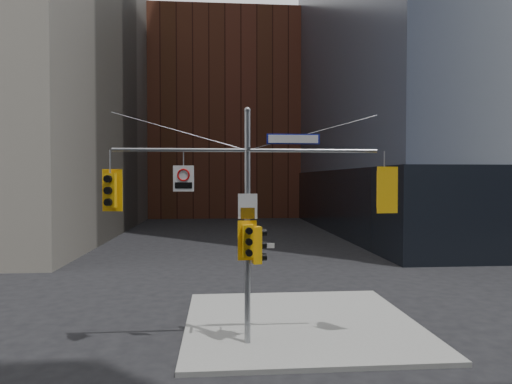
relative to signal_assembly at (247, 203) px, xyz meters
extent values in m
plane|color=black|center=(0.00, -1.99, -4.42)|extent=(160.00, 160.00, 0.00)
cube|color=gray|center=(2.00, 2.01, -4.34)|extent=(8.00, 8.00, 0.15)
cube|color=black|center=(28.00, 30.01, -1.42)|extent=(36.40, 36.40, 6.00)
cube|color=brown|center=(0.00, 56.01, 9.58)|extent=(26.00, 20.00, 28.00)
cylinder|color=gray|center=(0.00, 0.01, -0.82)|extent=(0.18, 0.18, 7.20)
sphere|color=gray|center=(0.00, 0.01, 2.78)|extent=(0.20, 0.20, 0.20)
cylinder|color=gray|center=(-2.00, 0.01, 1.58)|extent=(4.00, 0.11, 0.11)
cylinder|color=gray|center=(2.00, 0.01, 1.58)|extent=(4.00, 0.11, 0.11)
cylinder|color=gray|center=(0.00, -0.34, 1.58)|extent=(0.10, 0.70, 0.10)
cylinder|color=gray|center=(-2.00, 0.01, 2.13)|extent=(4.00, 0.02, 1.12)
cylinder|color=gray|center=(2.00, 0.01, 2.13)|extent=(4.00, 0.02, 1.12)
cube|color=#FFB40D|center=(-4.05, 0.01, 0.38)|extent=(0.36, 0.27, 1.02)
cube|color=#FFB40D|center=(-4.03, 0.18, 0.38)|extent=(0.60, 0.11, 1.26)
cylinder|color=black|center=(-4.08, -0.19, 0.72)|extent=(0.23, 0.18, 0.21)
cylinder|color=black|center=(-4.07, -0.11, 0.72)|extent=(0.19, 0.04, 0.18)
cylinder|color=black|center=(-4.08, -0.19, 0.38)|extent=(0.23, 0.18, 0.21)
cylinder|color=black|center=(-4.07, -0.11, 0.38)|extent=(0.19, 0.04, 0.18)
cylinder|color=black|center=(-4.08, -0.19, 0.04)|extent=(0.23, 0.18, 0.21)
cylinder|color=black|center=(-4.07, -0.11, 0.04)|extent=(0.19, 0.04, 0.18)
cube|color=#FFB40D|center=(4.25, 0.01, 0.38)|extent=(0.41, 0.31, 1.15)
cube|color=#FFB40D|center=(4.27, -0.19, 0.38)|extent=(0.68, 0.14, 1.43)
cylinder|color=black|center=(4.21, 0.22, 0.77)|extent=(0.26, 0.21, 0.24)
cylinder|color=black|center=(4.23, 0.14, 0.77)|extent=(0.21, 0.05, 0.21)
cylinder|color=black|center=(4.21, 0.22, 0.38)|extent=(0.26, 0.21, 0.24)
cylinder|color=black|center=(4.23, 0.14, 0.38)|extent=(0.21, 0.05, 0.21)
cylinder|color=black|center=(4.21, 0.22, 0.00)|extent=(0.26, 0.21, 0.24)
cylinder|color=black|center=(4.23, 0.14, 0.00)|extent=(0.21, 0.05, 0.21)
cube|color=#FFB40D|center=(0.28, 0.01, -1.29)|extent=(0.31, 0.40, 1.12)
cylinder|color=black|center=(0.49, 0.04, -0.91)|extent=(0.20, 0.26, 0.23)
cylinder|color=black|center=(0.41, 0.03, -0.91)|extent=(0.05, 0.20, 0.20)
cylinder|color=black|center=(0.49, 0.04, -1.29)|extent=(0.20, 0.26, 0.23)
cylinder|color=black|center=(0.41, 0.03, -1.29)|extent=(0.05, 0.20, 0.20)
cylinder|color=black|center=(0.49, 0.04, -1.66)|extent=(0.20, 0.26, 0.23)
cylinder|color=#0CE559|center=(0.41, 0.03, -1.66)|extent=(0.05, 0.20, 0.20)
cube|color=#FFB40D|center=(0.00, -0.27, -1.13)|extent=(0.33, 0.25, 0.97)
cube|color=#FFB40D|center=(-0.02, -0.11, -1.13)|extent=(0.57, 0.09, 1.20)
cylinder|color=black|center=(0.02, -0.46, -0.80)|extent=(0.22, 0.17, 0.20)
cylinder|color=black|center=(0.01, -0.38, -0.80)|extent=(0.18, 0.03, 0.17)
cylinder|color=black|center=(0.02, -0.46, -1.13)|extent=(0.22, 0.17, 0.20)
cylinder|color=black|center=(0.01, -0.38, -1.13)|extent=(0.18, 0.03, 0.17)
cylinder|color=black|center=(0.02, -0.46, -1.45)|extent=(0.22, 0.17, 0.20)
cylinder|color=black|center=(0.01, -0.38, -1.45)|extent=(0.18, 0.03, 0.17)
cube|color=navy|center=(1.39, 0.01, 1.93)|extent=(1.62, 0.05, 0.32)
cube|color=silver|center=(1.39, -0.02, 1.93)|extent=(1.52, 0.02, 0.24)
cube|color=silver|center=(-1.91, -0.01, 0.73)|extent=(0.62, 0.09, 0.77)
torus|color=#B20A0A|center=(-1.91, -0.03, 0.84)|extent=(0.38, 0.09, 0.38)
cube|color=black|center=(-1.91, -0.03, 0.53)|extent=(0.51, 0.06, 0.19)
cube|color=silver|center=(0.00, -0.11, -0.10)|extent=(0.58, 0.07, 0.76)
cube|color=#D88C00|center=(0.00, -0.13, -0.31)|extent=(0.42, 0.04, 0.34)
cube|color=silver|center=(0.45, 0.01, -1.31)|extent=(0.75, 0.08, 0.15)
cube|color=#145926|center=(0.00, 0.46, -1.60)|extent=(0.03, 0.67, 0.13)
camera|label=1|loc=(-0.87, -13.72, 0.70)|focal=32.00mm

